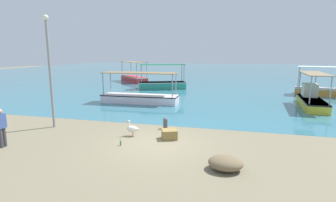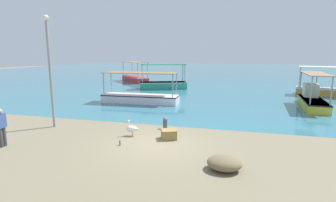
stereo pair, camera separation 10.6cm
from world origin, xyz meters
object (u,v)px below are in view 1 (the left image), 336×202
fisherman_standing (1,127)px  fishing_boat_near_right (134,78)px  fishing_boat_far_left (140,97)px  fishing_boat_far_right (326,90)px  fishing_boat_near_left (162,84)px  cargo_crate (169,134)px  glass_bottle (121,143)px  pelican (132,129)px  lamp_post (50,66)px  fishing_boat_center (311,99)px  mooring_bollard (165,123)px  net_pile (226,163)px

fisherman_standing → fishing_boat_near_right: bearing=99.6°
fishing_boat_far_left → fishing_boat_far_right: fishing_boat_far_right is taller
fishing_boat_near_left → fisherman_standing: bearing=-94.5°
fishing_boat_far_left → cargo_crate: bearing=-61.0°
fishing_boat_far_right → glass_bottle: fishing_boat_far_right is taller
pelican → fisherman_standing: size_ratio=0.48×
lamp_post → fishing_boat_center: bearing=32.4°
fishing_boat_center → fishing_boat_far_left: bearing=-172.5°
fisherman_standing → cargo_crate: fisherman_standing is taller
fishing_boat_near_left → fisherman_standing: (-1.56, -19.95, 0.34)m
fishing_boat_near_left → fisherman_standing: size_ratio=3.30×
lamp_post → fisherman_standing: lamp_post is taller
fishing_boat_far_right → fishing_boat_near_left: (-16.60, 0.72, 0.03)m
mooring_bollard → fishing_boat_far_left: bearing=120.7°
lamp_post → cargo_crate: bearing=-3.5°
fishing_boat_near_right → fishing_boat_far_left: bearing=-66.4°
pelican → fisherman_standing: 5.64m
fishing_boat_far_right → fishing_boat_near_right: (-22.60, 6.98, 0.02)m
fishing_boat_near_right → mooring_bollard: fishing_boat_near_right is taller
mooring_bollard → pelican: bearing=-126.4°
fishing_boat_far_left → fishing_boat_center: size_ratio=1.16×
fishing_boat_center → lamp_post: bearing=-147.6°
fisherman_standing → net_pile: size_ratio=1.39×
fishing_boat_near_left → net_pile: fishing_boat_near_left is taller
fishing_boat_near_left → glass_bottle: (3.31, -18.51, -0.46)m
fishing_boat_far_left → net_pile: size_ratio=5.22×
fishing_boat_near_left → pelican: bearing=-79.1°
fishing_boat_near_left → pelican: fishing_boat_near_left is taller
fishing_boat_far_right → glass_bottle: 22.21m
fishing_boat_far_right → lamp_post: 24.30m
fishing_boat_far_left → fishing_boat_near_right: 16.37m
fishing_boat_far_right → fishing_boat_near_left: fishing_boat_near_left is taller
pelican → net_pile: size_ratio=0.66×
fishing_boat_center → fisherman_standing: fishing_boat_center is taller
net_pile → fishing_boat_near_right: bearing=118.0°
fishing_boat_near_left → fishing_boat_center: bearing=-27.0°
fisherman_standing → net_pile: fisherman_standing is taller
fishing_boat_near_right → fisherman_standing: size_ratio=3.35×
fishing_boat_far_left → fishing_boat_near_left: 8.76m
fishing_boat_far_right → fishing_boat_near_left: size_ratio=1.04×
fishing_boat_far_right → cargo_crate: size_ratio=8.29×
net_pile → mooring_bollard: bearing=127.4°
fishing_boat_far_left → fishing_boat_near_left: fishing_boat_near_left is taller
fishing_boat_center → cargo_crate: fishing_boat_center is taller
fisherman_standing → net_pile: (9.45, 0.11, -0.66)m
fisherman_standing → net_pile: bearing=0.7°
lamp_post → fishing_boat_near_left: bearing=84.8°
fishing_boat_far_left → fishing_boat_far_right: (16.05, 8.02, 0.03)m
fisherman_standing → glass_bottle: fisherman_standing is taller
net_pile → glass_bottle: bearing=163.9°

